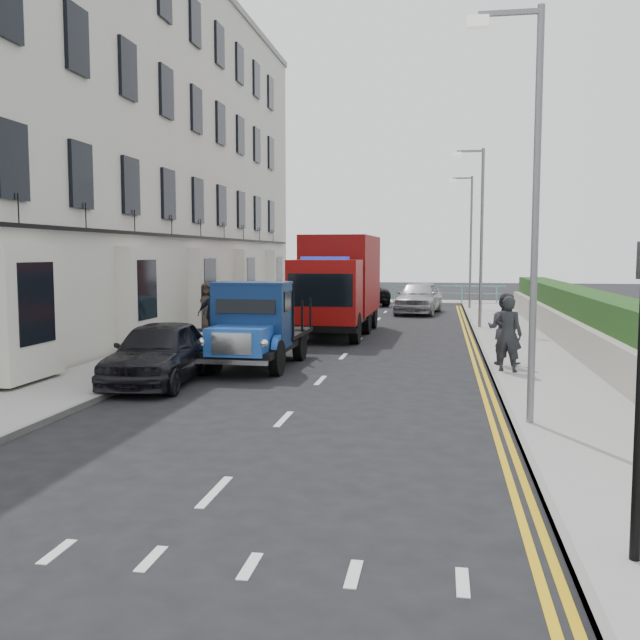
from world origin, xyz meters
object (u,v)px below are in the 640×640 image
Objects in this scene: lamp_mid at (479,227)px; lamp_near at (529,192)px; parked_car_front at (159,352)px; lamp_far at (469,234)px; bedford_lorry at (254,330)px; red_lorry at (339,282)px; pedestrian_east_near at (508,334)px.

lamp_near is at bearing -90.00° from lamp_mid.
lamp_near is at bearing -24.84° from parked_car_front.
lamp_far reaches higher than bedford_lorry.
bedford_lorry is 0.68× the size of red_lorry.
bedford_lorry is at bearing 21.64° from pedestrian_east_near.
bedford_lorry is 1.12× the size of parked_car_front.
pedestrian_east_near is at bearing -56.28° from red_lorry.
parked_car_front is (-7.78, -23.00, -3.27)m from lamp_far.
red_lorry reaches higher than parked_car_front.
lamp_mid reaches higher than parked_car_front.
parked_car_front is at bearing 158.91° from lamp_near.
lamp_near is 1.00× the size of lamp_mid.
lamp_near is 8.61m from bedford_lorry.
red_lorry is at bearing 110.55° from lamp_near.
pedestrian_east_near is (0.22, -10.66, -2.95)m from lamp_mid.
pedestrian_east_near is at bearing -88.80° from lamp_mid.
lamp_far is at bearing 74.93° from bedford_lorry.
bedford_lorry is (-6.13, 5.27, -2.97)m from lamp_near.
lamp_near is at bearing -68.40° from red_lorry.
bedford_lorry is (-6.13, -20.73, -2.97)m from lamp_far.
red_lorry is at bearing -155.94° from lamp_mid.
red_lorry is 3.79× the size of pedestrian_east_near.
parked_car_front is 8.34m from pedestrian_east_near.
red_lorry is at bearing 84.69° from bedford_lorry.
red_lorry is (-5.14, -12.29, -2.06)m from lamp_far.
pedestrian_east_near reaches higher than parked_car_front.
lamp_mid is 1.46× the size of bedford_lorry.
parked_car_front is at bearing -108.68° from lamp_far.
lamp_mid is 1.00× the size of lamp_far.
lamp_near is 1.46× the size of bedford_lorry.
pedestrian_east_near is (5.36, -8.36, -0.90)m from red_lorry.
lamp_far is 1.00× the size of red_lorry.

